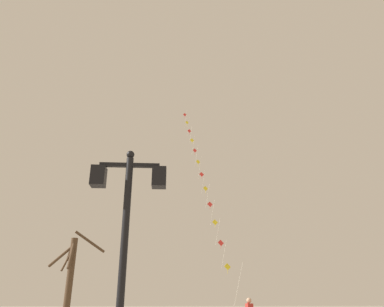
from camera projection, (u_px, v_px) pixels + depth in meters
twin_lantern_lamp_post at (126, 217)px, 6.79m from camera, size 1.47×0.28×4.45m
kite_train at (202, 178)px, 27.00m from camera, size 2.55×14.32×19.28m
bare_tree at (69, 282)px, 14.05m from camera, size 2.23×1.67×4.28m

